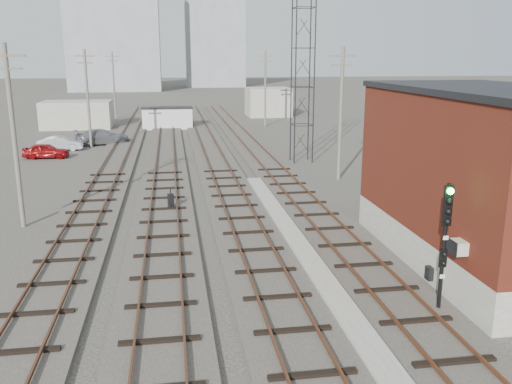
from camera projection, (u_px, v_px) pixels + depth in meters
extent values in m
plane|color=#282621|center=(211.00, 125.00, 67.59)|extent=(320.00, 320.00, 0.00)
cube|color=#332D28|center=(257.00, 153.00, 47.82)|extent=(3.20, 90.00, 0.20)
cube|color=#4C2816|center=(249.00, 150.00, 47.66)|extent=(0.07, 90.00, 0.12)
cube|color=#4C2816|center=(265.00, 150.00, 47.87)|extent=(0.07, 90.00, 0.12)
cube|color=#332D28|center=(212.00, 154.00, 47.22)|extent=(3.20, 90.00, 0.20)
cube|color=#4C2816|center=(204.00, 152.00, 47.06)|extent=(0.07, 90.00, 0.12)
cube|color=#4C2816|center=(220.00, 151.00, 47.27)|extent=(0.07, 90.00, 0.12)
cube|color=#332D28|center=(166.00, 155.00, 46.62)|extent=(3.20, 90.00, 0.20)
cube|color=#4C2816|center=(157.00, 153.00, 46.46)|extent=(0.07, 90.00, 0.12)
cube|color=#4C2816|center=(174.00, 152.00, 46.67)|extent=(0.07, 90.00, 0.12)
cube|color=#332D28|center=(118.00, 156.00, 46.02)|extent=(3.20, 90.00, 0.20)
cube|color=#4C2816|center=(109.00, 154.00, 45.86)|extent=(0.07, 90.00, 0.12)
cube|color=#4C2816|center=(127.00, 154.00, 46.07)|extent=(0.07, 90.00, 0.12)
cube|color=gray|center=(302.00, 251.00, 23.56)|extent=(0.90, 28.00, 0.26)
cube|color=gray|center=(477.00, 245.00, 22.54)|extent=(6.00, 12.00, 1.50)
cube|color=#572314|center=(486.00, 162.00, 21.69)|extent=(6.00, 12.00, 5.50)
cube|color=black|center=(494.00, 90.00, 21.00)|extent=(6.20, 12.20, 0.25)
cube|color=beige|center=(458.00, 247.00, 17.86)|extent=(0.45, 0.62, 0.45)
cube|color=black|center=(429.00, 273.00, 20.22)|extent=(0.20, 0.35, 0.50)
cylinder|color=black|center=(296.00, 68.00, 41.81)|extent=(0.10, 0.10, 15.00)
cylinder|color=black|center=(315.00, 68.00, 42.03)|extent=(0.10, 0.10, 15.00)
cylinder|color=black|center=(291.00, 68.00, 43.25)|extent=(0.10, 0.10, 15.00)
cylinder|color=black|center=(310.00, 67.00, 43.47)|extent=(0.10, 0.10, 15.00)
cylinder|color=#595147|center=(14.00, 138.00, 26.29)|extent=(0.24, 0.24, 9.00)
cube|color=#595147|center=(5.00, 56.00, 25.34)|extent=(1.80, 0.12, 0.12)
cube|color=#595147|center=(7.00, 69.00, 25.49)|extent=(1.40, 0.12, 0.12)
cylinder|color=#595147|center=(88.00, 99.00, 50.25)|extent=(0.24, 0.24, 9.00)
cube|color=#595147|center=(85.00, 56.00, 49.30)|extent=(1.80, 0.12, 0.12)
cube|color=#595147|center=(85.00, 63.00, 49.45)|extent=(1.40, 0.12, 0.12)
cylinder|color=#595147|center=(114.00, 85.00, 74.20)|extent=(0.24, 0.24, 9.00)
cube|color=#595147|center=(112.00, 56.00, 73.26)|extent=(1.80, 0.12, 0.12)
cube|color=#595147|center=(112.00, 61.00, 73.40)|extent=(1.40, 0.12, 0.12)
cylinder|color=#595147|center=(341.00, 115.00, 36.81)|extent=(0.24, 0.24, 9.00)
cube|color=#595147|center=(343.00, 56.00, 35.86)|extent=(1.80, 0.12, 0.12)
cube|color=#595147|center=(343.00, 65.00, 36.01)|extent=(1.40, 0.12, 0.12)
cylinder|color=#595147|center=(265.00, 89.00, 65.56)|extent=(0.24, 0.24, 9.00)
cube|color=#595147|center=(265.00, 56.00, 64.61)|extent=(1.80, 0.12, 0.12)
cube|color=#595147|center=(265.00, 61.00, 64.76)|extent=(1.40, 0.12, 0.12)
cube|color=gray|center=(114.00, 29.00, 133.11)|extent=(22.00, 14.00, 30.00)
cube|color=gray|center=(215.00, 39.00, 151.88)|extent=(16.00, 12.00, 26.00)
cube|color=gray|center=(77.00, 115.00, 64.80)|extent=(8.00, 5.00, 3.20)
cube|color=gray|center=(268.00, 102.00, 78.04)|extent=(6.00, 6.00, 4.00)
cube|color=gray|center=(438.00, 311.00, 18.18)|extent=(0.40, 0.40, 0.10)
cylinder|color=black|center=(443.00, 250.00, 17.65)|extent=(0.13, 0.13, 4.46)
cube|color=black|center=(448.00, 206.00, 17.26)|extent=(0.29, 0.10, 1.34)
sphere|color=#0CE533|center=(451.00, 191.00, 17.05)|extent=(0.22, 0.22, 0.22)
sphere|color=black|center=(450.00, 201.00, 17.13)|extent=(0.22, 0.22, 0.22)
sphere|color=black|center=(449.00, 212.00, 17.22)|extent=(0.22, 0.22, 0.22)
sphere|color=black|center=(448.00, 222.00, 17.30)|extent=(0.22, 0.22, 0.22)
cube|color=black|center=(443.00, 258.00, 17.70)|extent=(0.25, 0.09, 0.61)
cube|color=white|center=(446.00, 238.00, 17.46)|extent=(0.18, 0.02, 0.13)
cube|color=white|center=(442.00, 276.00, 17.79)|extent=(0.18, 0.02, 0.13)
cube|color=black|center=(171.00, 202.00, 29.92)|extent=(0.37, 0.37, 0.93)
cylinder|color=black|center=(170.00, 191.00, 29.77)|extent=(0.07, 0.07, 0.28)
cube|color=silver|center=(167.00, 118.00, 64.31)|extent=(5.88, 2.57, 2.43)
cube|color=black|center=(167.00, 108.00, 64.01)|extent=(6.08, 2.77, 0.12)
imported|color=maroon|center=(46.00, 151.00, 45.62)|extent=(3.76, 1.58, 1.27)
imported|color=#B1B3B9|center=(60.00, 143.00, 49.39)|extent=(4.03, 1.60, 1.30)
imported|color=slate|center=(102.00, 137.00, 52.76)|extent=(5.52, 3.34, 1.50)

